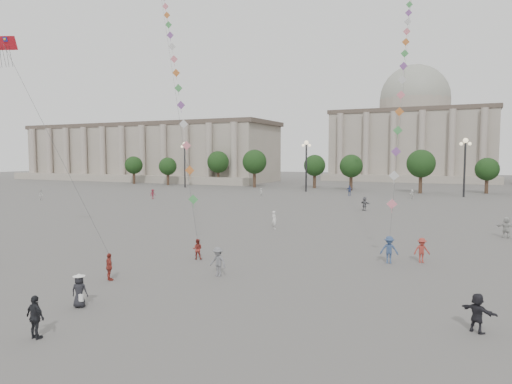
% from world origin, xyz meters
% --- Properties ---
extents(ground, '(360.00, 360.00, 0.00)m').
position_xyz_m(ground, '(0.00, 0.00, 0.00)').
color(ground, '#4E4C4A').
rests_on(ground, ground).
extents(hall_west, '(84.00, 26.22, 17.20)m').
position_xyz_m(hall_west, '(-75.00, 93.89, 8.43)').
color(hall_west, gray).
rests_on(hall_west, ground).
extents(hall_central, '(48.30, 34.30, 35.50)m').
position_xyz_m(hall_central, '(0.00, 129.22, 14.23)').
color(hall_central, gray).
rests_on(hall_central, ground).
extents(tree_row, '(137.12, 5.12, 8.00)m').
position_xyz_m(tree_row, '(0.00, 78.00, 5.39)').
color(tree_row, '#322319').
rests_on(tree_row, ground).
extents(lamp_post_far_west, '(2.00, 0.90, 10.65)m').
position_xyz_m(lamp_post_far_west, '(-45.00, 70.00, 7.35)').
color(lamp_post_far_west, '#262628').
rests_on(lamp_post_far_west, ground).
extents(lamp_post_mid_west, '(2.00, 0.90, 10.65)m').
position_xyz_m(lamp_post_mid_west, '(-15.00, 70.00, 7.35)').
color(lamp_post_mid_west, '#262628').
rests_on(lamp_post_mid_west, ground).
extents(lamp_post_mid_east, '(2.00, 0.90, 10.65)m').
position_xyz_m(lamp_post_mid_east, '(15.00, 70.00, 7.35)').
color(lamp_post_mid_east, '#262628').
rests_on(lamp_post_mid_east, ground).
extents(person_crowd_0, '(1.16, 0.54, 1.94)m').
position_xyz_m(person_crowd_0, '(-4.47, 64.03, 0.97)').
color(person_crowd_0, '#36467B').
rests_on(person_crowd_0, ground).
extents(person_crowd_1, '(1.02, 1.02, 1.66)m').
position_xyz_m(person_crowd_1, '(-50.14, 34.12, 0.83)').
color(person_crowd_1, silver).
rests_on(person_crowd_1, ground).
extents(person_crowd_2, '(0.99, 1.25, 1.70)m').
position_xyz_m(person_crowd_2, '(-33.95, 43.40, 0.85)').
color(person_crowd_2, maroon).
rests_on(person_crowd_2, ground).
extents(person_crowd_3, '(1.60, 1.25, 1.70)m').
position_xyz_m(person_crowd_3, '(15.89, 0.48, 0.85)').
color(person_crowd_3, black).
rests_on(person_crowd_3, ground).
extents(person_crowd_4, '(1.07, 1.57, 1.63)m').
position_xyz_m(person_crowd_4, '(6.89, 62.19, 0.81)').
color(person_crowd_4, white).
rests_on(person_crowd_4, ground).
extents(person_crowd_6, '(1.28, 0.88, 1.83)m').
position_xyz_m(person_crowd_6, '(1.43, 3.79, 0.92)').
color(person_crowd_6, slate).
rests_on(person_crowd_6, ground).
extents(person_crowd_7, '(1.88, 1.02, 1.93)m').
position_xyz_m(person_crowd_7, '(18.76, 26.35, 0.97)').
color(person_crowd_7, '#B6B5B2').
rests_on(person_crowd_7, ground).
extents(person_crowd_8, '(1.30, 1.09, 1.75)m').
position_xyz_m(person_crowd_8, '(12.63, 12.90, 0.88)').
color(person_crowd_8, '#993229').
rests_on(person_crowd_8, ground).
extents(person_crowd_10, '(0.44, 0.63, 1.65)m').
position_xyz_m(person_crowd_10, '(-18.00, 53.84, 0.82)').
color(person_crowd_10, '#B2B2AE').
rests_on(person_crowd_10, ground).
extents(person_crowd_12, '(1.74, 1.55, 1.92)m').
position_xyz_m(person_crowd_12, '(2.85, 41.70, 0.96)').
color(person_crowd_12, slate).
rests_on(person_crowd_12, ground).
extents(person_crowd_13, '(0.82, 0.76, 1.87)m').
position_xyz_m(person_crowd_13, '(-2.41, 22.18, 0.94)').
color(person_crowd_13, silver).
rests_on(person_crowd_13, ground).
extents(tourist_0, '(1.04, 0.86, 1.66)m').
position_xyz_m(tourist_0, '(-4.00, 0.19, 0.83)').
color(tourist_0, maroon).
rests_on(tourist_0, ground).
extents(tourist_4, '(1.10, 0.55, 1.81)m').
position_xyz_m(tourist_4, '(-0.52, -7.84, 0.90)').
color(tourist_4, black).
rests_on(tourist_4, ground).
extents(kite_flyer_0, '(0.88, 0.79, 1.49)m').
position_xyz_m(kite_flyer_0, '(-2.21, 7.22, 0.74)').
color(kite_flyer_0, maroon).
rests_on(kite_flyer_0, ground).
extents(kite_flyer_1, '(1.35, 0.95, 1.91)m').
position_xyz_m(kite_flyer_1, '(10.58, 11.76, 0.95)').
color(kite_flyer_1, navy).
rests_on(kite_flyer_1, ground).
extents(hat_person, '(0.92, 0.76, 1.69)m').
position_xyz_m(hat_person, '(-1.90, -4.18, 0.86)').
color(hat_person, black).
rests_on(hat_person, ground).
extents(dragon_kite, '(8.68, 3.11, 21.82)m').
position_xyz_m(dragon_kite, '(-18.90, 5.05, 15.71)').
color(dragon_kite, '#B1121E').
rests_on(dragon_kite, ground).
extents(kite_train_west, '(32.14, 37.03, 66.86)m').
position_xyz_m(kite_train_west, '(-19.07, 26.97, 25.98)').
color(kite_train_west, '#3F3F3F').
rests_on(kite_train_west, ground).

